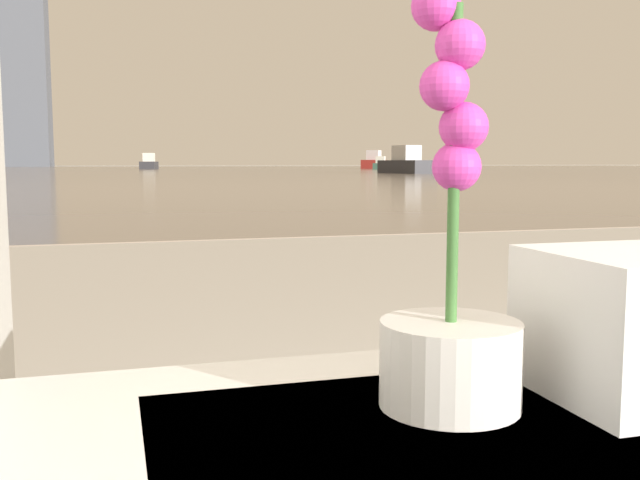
% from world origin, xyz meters
% --- Properties ---
extents(potted_orchid, '(0.15, 0.15, 0.44)m').
position_xyz_m(potted_orchid, '(-0.43, 0.78, 0.62)').
color(potted_orchid, silver).
rests_on(potted_orchid, bathtub).
extents(harbor_water, '(180.00, 110.00, 0.01)m').
position_xyz_m(harbor_water, '(0.00, 62.00, 0.01)').
color(harbor_water, gray).
rests_on(harbor_water, ground_plane).
extents(harbor_boat_1, '(2.65, 3.62, 1.30)m').
position_xyz_m(harbor_boat_1, '(25.22, 67.62, 0.47)').
color(harbor_boat_1, '#335647').
rests_on(harbor_boat_1, harbor_water).
extents(harbor_boat_3, '(4.43, 5.59, 2.03)m').
position_xyz_m(harbor_boat_3, '(27.54, 75.76, 0.73)').
color(harbor_boat_3, maroon).
rests_on(harbor_boat_3, harbor_water).
extents(harbor_boat_4, '(2.31, 5.01, 1.81)m').
position_xyz_m(harbor_boat_4, '(17.76, 43.55, 0.65)').
color(harbor_boat_4, '#2D2D33').
rests_on(harbor_boat_4, harbor_water).
extents(harbor_boat_5, '(2.18, 4.56, 1.64)m').
position_xyz_m(harbor_boat_5, '(2.92, 76.22, 0.59)').
color(harbor_boat_5, '#2D2D33').
rests_on(harbor_boat_5, harbor_water).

